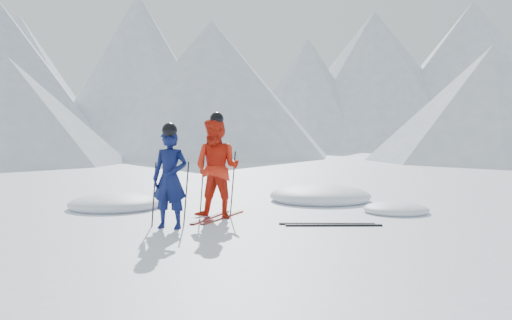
{
  "coord_description": "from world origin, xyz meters",
  "views": [
    {
      "loc": [
        -2.09,
        -10.13,
        1.66
      ],
      "look_at": [
        -1.8,
        0.5,
        1.1
      ],
      "focal_mm": 38.0,
      "sensor_mm": 36.0,
      "label": 1
    }
  ],
  "objects": [
    {
      "name": "pole_blue_right",
      "position": [
        -3.06,
        -0.62,
        0.57
      ],
      "size": [
        0.11,
        0.07,
        1.13
      ],
      "primitive_type": "cylinder",
      "rotation": [
        -0.04,
        0.08,
        0.0
      ],
      "color": "black",
      "rests_on": "ground"
    },
    {
      "name": "pole_blue_left",
      "position": [
        -3.61,
        -0.72,
        0.57
      ],
      "size": [
        0.11,
        0.08,
        1.13
      ],
      "primitive_type": "cylinder",
      "rotation": [
        0.05,
        0.08,
        0.0
      ],
      "color": "black",
      "rests_on": "ground"
    },
    {
      "name": "skier_red",
      "position": [
        -2.55,
        0.2,
        0.96
      ],
      "size": [
        1.14,
        1.03,
        1.92
      ],
      "primitive_type": "imported",
      "rotation": [
        0.0,
        0.0,
        -0.39
      ],
      "color": "red",
      "rests_on": "ground"
    },
    {
      "name": "skier_blue",
      "position": [
        -3.31,
        -0.87,
        0.85
      ],
      "size": [
        0.71,
        0.56,
        1.7
      ],
      "primitive_type": "imported",
      "rotation": [
        0.0,
        0.0,
        -0.28
      ],
      "color": "#0B1343",
      "rests_on": "ground"
    },
    {
      "name": "ski_worn_right",
      "position": [
        -2.43,
        0.2,
        0.01
      ],
      "size": [
        0.78,
        1.59,
        0.03
      ],
      "primitive_type": "cube",
      "rotation": [
        0.0,
        0.0,
        -0.42
      ],
      "color": "black",
      "rests_on": "ground"
    },
    {
      "name": "ground",
      "position": [
        0.0,
        0.0,
        0.0
      ],
      "size": [
        160.0,
        160.0,
        0.0
      ],
      "primitive_type": "plane",
      "color": "white",
      "rests_on": "ground"
    },
    {
      "name": "mountain_range",
      "position": [
        5.71,
        35.31,
        6.72
      ],
      "size": [
        106.15,
        62.94,
        15.53
      ],
      "color": "#B2BCD1",
      "rests_on": "ground"
    },
    {
      "name": "snow_lumps",
      "position": [
        -1.16,
        1.9,
        0.0
      ],
      "size": [
        10.4,
        6.43,
        0.53
      ],
      "color": "white",
      "rests_on": "ground"
    },
    {
      "name": "pole_red_right",
      "position": [
        -2.25,
        0.35,
        0.64
      ],
      "size": [
        0.13,
        0.09,
        1.28
      ],
      "primitive_type": "cylinder",
      "rotation": [
        -0.05,
        0.08,
        0.0
      ],
      "color": "black",
      "rests_on": "ground"
    },
    {
      "name": "ski_worn_left",
      "position": [
        -2.67,
        0.2,
        0.01
      ],
      "size": [
        0.67,
        1.63,
        0.03
      ],
      "primitive_type": "cube",
      "rotation": [
        0.0,
        0.0,
        -0.35
      ],
      "color": "black",
      "rests_on": "ground"
    },
    {
      "name": "pole_red_left",
      "position": [
        -2.85,
        0.45,
        0.64
      ],
      "size": [
        0.13,
        0.1,
        1.28
      ],
      "primitive_type": "cylinder",
      "rotation": [
        0.06,
        0.08,
        0.0
      ],
      "color": "black",
      "rests_on": "ground"
    },
    {
      "name": "ski_loose_b",
      "position": [
        -0.47,
        -0.75,
        0.01
      ],
      "size": [
        1.7,
        0.13,
        0.03
      ],
      "primitive_type": "cube",
      "rotation": [
        0.0,
        0.0,
        1.55
      ],
      "color": "black",
      "rests_on": "ground"
    },
    {
      "name": "ski_loose_a",
      "position": [
        -0.57,
        -0.6,
        0.01
      ],
      "size": [
        1.7,
        0.19,
        0.03
      ],
      "primitive_type": "cube",
      "rotation": [
        0.0,
        0.0,
        1.51
      ],
      "color": "black",
      "rests_on": "ground"
    }
  ]
}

